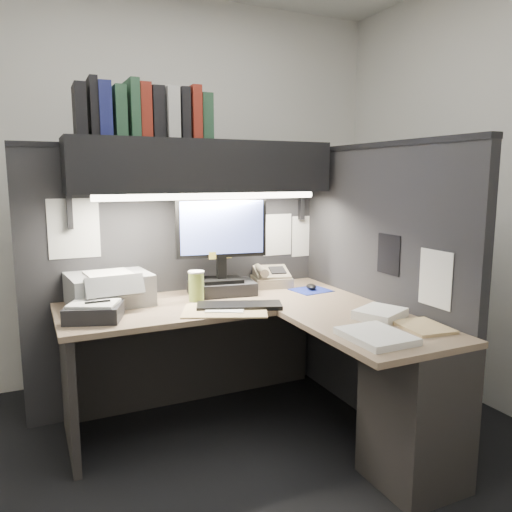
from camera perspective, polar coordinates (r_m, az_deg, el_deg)
name	(u,v)px	position (r m, az deg, el deg)	size (l,w,h in m)	color
floor	(233,472)	(2.68, -2.62, -23.48)	(3.50, 3.50, 0.00)	black
wall_back	(153,189)	(3.69, -11.72, 7.48)	(3.50, 0.04, 2.70)	silver
wall_right	(503,192)	(3.34, 26.41, 6.57)	(0.04, 3.00, 2.70)	silver
partition_back	(181,278)	(3.21, -8.54, -2.54)	(1.90, 0.06, 1.60)	black
partition_right	(376,288)	(2.99, 13.59, -3.59)	(0.06, 1.50, 1.60)	black
desk	(309,373)	(2.65, 6.12, -13.16)	(1.70, 1.53, 0.73)	#856F54
overhead_shelf	(203,166)	(3.01, -6.11, 10.14)	(1.55, 0.34, 0.30)	black
task_light_tube	(211,196)	(2.88, -5.14, 6.81)	(0.04, 0.04, 1.32)	white
monitor	(222,256)	(3.02, -3.96, -0.03)	(0.55, 0.30, 0.59)	black
keyboard	(239,306)	(2.75, -1.92, -5.70)	(0.46, 0.15, 0.02)	black
mousepad	(311,290)	(3.17, 6.30, -3.91)	(0.22, 0.20, 0.00)	navy
mouse	(311,287)	(3.18, 6.33, -3.51)	(0.06, 0.10, 0.04)	black
telephone	(271,278)	(3.30, 1.71, -2.52)	(0.24, 0.25, 0.10)	tan
coffee_cup	(196,287)	(2.90, -6.84, -3.51)	(0.09, 0.09, 0.16)	#9BAE45
printer	(109,289)	(2.93, -16.44, -3.61)	(0.43, 0.37, 0.17)	gray
notebook_stack	(94,312)	(2.64, -18.02, -6.15)	(0.26, 0.22, 0.08)	black
open_folder	(225,310)	(2.69, -3.56, -6.23)	(0.44, 0.29, 0.01)	tan
paper_stack_a	(380,314)	(2.63, 14.00, -6.40)	(0.24, 0.20, 0.05)	white
paper_stack_b	(376,336)	(2.29, 13.58, -8.89)	(0.25, 0.31, 0.03)	white
manila_stack	(423,327)	(2.51, 18.57, -7.69)	(0.20, 0.26, 0.01)	tan
binder_row	(145,113)	(2.94, -12.60, 15.70)	(0.75, 0.26, 0.31)	black
pinned_papers	(262,242)	(2.97, 0.66, 1.57)	(1.76, 1.31, 0.51)	white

